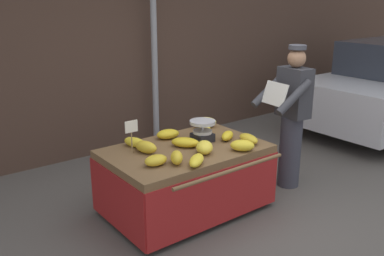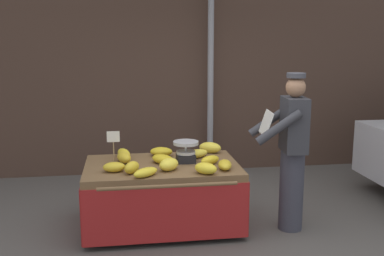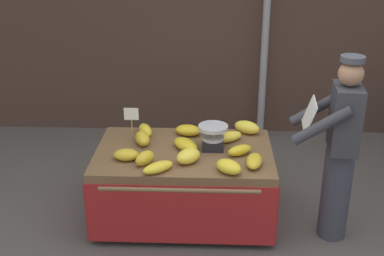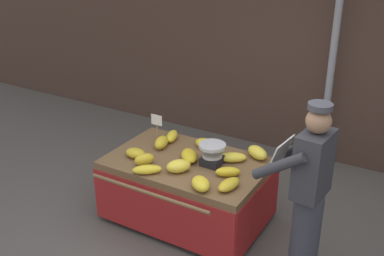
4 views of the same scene
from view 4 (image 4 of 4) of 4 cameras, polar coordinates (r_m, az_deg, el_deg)
The scene contains 19 objects.
back_wall at distance 6.35m, azimuth 14.78°, elevation 13.71°, with size 16.00×0.24×3.97m, color #473328.
street_pole at distance 6.00m, azimuth 17.08°, elevation 10.01°, with size 0.09×0.09×3.38m, color gray.
banana_cart at distance 5.00m, azimuth -0.63°, elevation -6.00°, with size 1.68×1.27×0.72m.
weighing_scale at distance 4.78m, azimuth 2.48°, elevation -3.26°, with size 0.28×0.28×0.23m.
price_sign at distance 5.21m, azimuth -4.35°, elevation 0.66°, with size 0.14×0.01×0.34m.
banana_bunch_0 at distance 5.34m, azimuth -2.47°, elevation -1.01°, with size 0.12×0.27×0.10m, color yellow.
banana_bunch_1 at distance 4.88m, azimuth 4.96°, elevation -3.62°, with size 0.14×0.30×0.10m, color yellow.
banana_bunch_2 at distance 4.98m, azimuth -6.94°, elevation -3.09°, with size 0.16×0.23×0.10m, color gold.
banana_bunch_3 at distance 4.40m, azimuth 4.56°, elevation -6.92°, with size 0.14×0.28×0.09m, color gold.
banana_bunch_4 at distance 5.15m, azimuth 1.66°, elevation -1.96°, with size 0.17×0.26×0.10m, color gold.
banana_bunch_5 at distance 4.61m, azimuth 4.42°, elevation -5.38°, with size 0.11×0.25×0.10m, color gold.
banana_bunch_6 at distance 4.67m, azimuth -1.66°, elevation -4.69°, with size 0.17×0.25×0.13m, color yellow.
banana_bunch_7 at distance 4.98m, azimuth 8.02°, elevation -3.00°, with size 0.15×0.27×0.13m, color yellow.
banana_bunch_8 at distance 4.38m, azimuth 1.07°, elevation -6.85°, with size 0.16×0.25×0.11m, color yellow.
banana_bunch_9 at distance 4.90m, azimuth -0.35°, elevation -3.43°, with size 0.16×0.30×0.10m, color gold.
banana_bunch_10 at distance 4.66m, azimuth -5.54°, elevation -5.09°, with size 0.12×0.29×0.09m, color yellow.
banana_bunch_11 at distance 4.82m, azimuth -5.86°, elevation -3.86°, with size 0.11×0.21×0.12m, color gold.
banana_bunch_12 at distance 5.17m, azimuth -3.78°, elevation -1.78°, with size 0.13×0.26×0.12m, color gold.
vendor_person at distance 4.16m, azimuth 14.05°, elevation -7.89°, with size 0.61×0.55×1.71m.
Camera 4 is at (1.72, -3.16, 3.01)m, focal length 43.49 mm.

